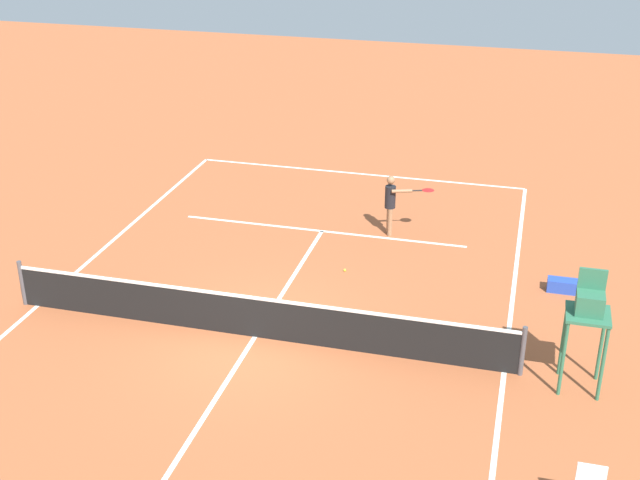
{
  "coord_description": "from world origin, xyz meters",
  "views": [
    {
      "loc": [
        -5.16,
        14.17,
        9.27
      ],
      "look_at": [
        -0.53,
        -3.33,
        0.8
      ],
      "focal_mm": 46.95,
      "sensor_mm": 36.0,
      "label": 1
    }
  ],
  "objects_px": {
    "tennis_ball": "(345,270)",
    "equipment_bag": "(564,286)",
    "player_serving": "(392,200)",
    "umpire_chair": "(588,313)"
  },
  "relations": [
    {
      "from": "tennis_ball",
      "to": "equipment_bag",
      "type": "xyz_separation_m",
      "value": [
        -5.12,
        -0.31,
        0.12
      ]
    },
    {
      "from": "player_serving",
      "to": "equipment_bag",
      "type": "distance_m",
      "value": 4.99
    },
    {
      "from": "umpire_chair",
      "to": "equipment_bag",
      "type": "relative_size",
      "value": 3.17
    },
    {
      "from": "player_serving",
      "to": "tennis_ball",
      "type": "relative_size",
      "value": 24.13
    },
    {
      "from": "umpire_chair",
      "to": "player_serving",
      "type": "bearing_deg",
      "value": -51.67
    },
    {
      "from": "player_serving",
      "to": "tennis_ball",
      "type": "bearing_deg",
      "value": -35.18
    },
    {
      "from": "tennis_ball",
      "to": "player_serving",
      "type": "bearing_deg",
      "value": -105.74
    },
    {
      "from": "tennis_ball",
      "to": "equipment_bag",
      "type": "distance_m",
      "value": 5.13
    },
    {
      "from": "equipment_bag",
      "to": "tennis_ball",
      "type": "bearing_deg",
      "value": 3.44
    },
    {
      "from": "tennis_ball",
      "to": "umpire_chair",
      "type": "distance_m",
      "value": 6.61
    }
  ]
}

